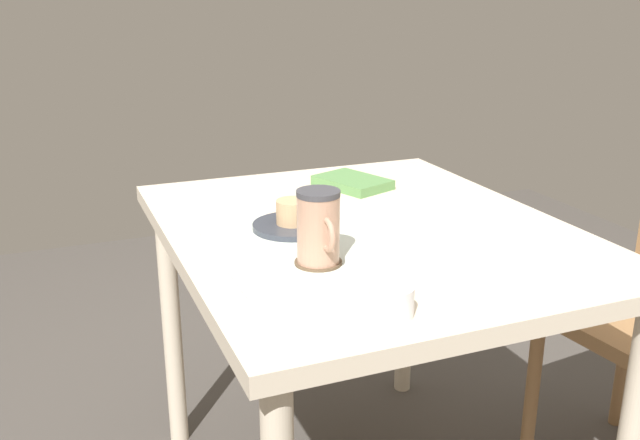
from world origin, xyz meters
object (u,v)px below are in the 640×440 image
(dining_table, at_px, (365,264))
(sugar_bowl, at_px, (392,301))
(pastry, at_px, (293,212))
(coffee_mug, at_px, (319,227))
(pastry_plate, at_px, (293,226))
(small_book, at_px, (352,182))

(dining_table, distance_m, sugar_bowl, 0.45)
(pastry, distance_m, coffee_mug, 0.21)
(pastry_plate, xyz_separation_m, small_book, (-0.26, 0.25, 0.00))
(pastry_plate, relative_size, coffee_mug, 1.27)
(pastry_plate, bearing_deg, coffee_mug, -6.83)
(small_book, bearing_deg, coffee_mug, -51.74)
(dining_table, distance_m, pastry_plate, 0.19)
(pastry, bearing_deg, pastry_plate, 0.00)
(dining_table, relative_size, sugar_bowl, 14.32)
(small_book, bearing_deg, pastry_plate, -65.15)
(pastry_plate, bearing_deg, pastry, 0.00)
(coffee_mug, xyz_separation_m, sugar_bowl, (0.23, 0.03, -0.05))
(pastry_plate, xyz_separation_m, sugar_bowl, (0.44, 0.00, 0.02))
(pastry, height_order, coffee_mug, coffee_mug)
(dining_table, height_order, coffee_mug, coffee_mug)
(dining_table, relative_size, coffee_mug, 7.44)
(pastry_plate, relative_size, small_book, 0.95)
(small_book, bearing_deg, pastry, -65.15)
(sugar_bowl, bearing_deg, pastry, -179.61)
(pastry_plate, bearing_deg, dining_table, 79.26)
(small_book, bearing_deg, sugar_bowl, -40.52)
(sugar_bowl, distance_m, small_book, 0.74)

